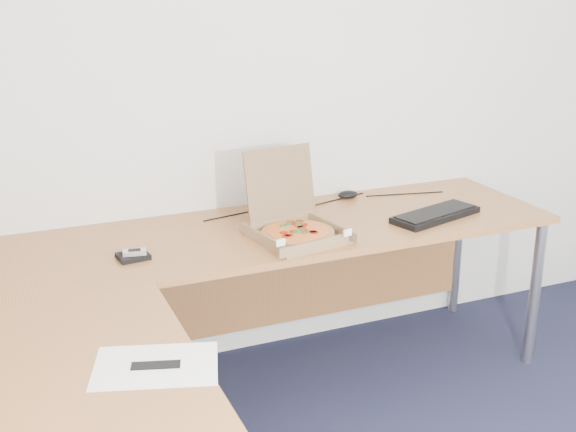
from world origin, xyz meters
name	(u,v)px	position (x,y,z in m)	size (l,w,h in m)	color
desk	(224,287)	(-0.82, 0.97, 0.70)	(2.50, 2.20, 0.73)	#A36636
pizza_box	(296,228)	(-0.42, 1.27, 0.77)	(0.32, 0.38, 0.33)	olive
drinking_glass	(303,201)	(-0.28, 1.52, 0.79)	(0.07, 0.07, 0.12)	white
keyboard	(435,215)	(0.24, 1.25, 0.74)	(0.43, 0.15, 0.03)	black
mouse	(348,195)	(0.02, 1.66, 0.75)	(0.10, 0.07, 0.04)	black
wallet	(133,256)	(-1.07, 1.29, 0.74)	(0.11, 0.09, 0.02)	black
phone	(134,252)	(-1.07, 1.29, 0.76)	(0.09, 0.05, 0.02)	#B2B5BA
paper_sheet	(156,365)	(-1.18, 0.49, 0.73)	(0.34, 0.24, 0.00)	white
dome_speaker	(305,195)	(-0.20, 1.68, 0.77)	(0.09, 0.09, 0.08)	black
cable_bundle	(321,203)	(-0.14, 1.62, 0.73)	(0.58, 0.04, 0.01)	black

